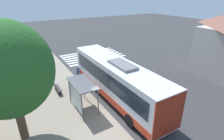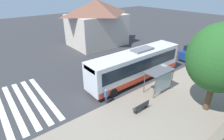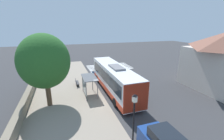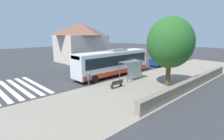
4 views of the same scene
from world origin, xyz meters
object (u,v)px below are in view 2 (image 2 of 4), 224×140
Objects in this scene: street_lamp_near at (202,46)px; bench at (141,106)px; pedestrian at (106,95)px; bus_shelter at (161,75)px; parked_car_behind_bus at (191,53)px; bus at (136,65)px; shade_tree at (220,58)px.

bench is at bearing 98.33° from street_lamp_near.
street_lamp_near is (-0.78, -15.70, 1.79)m from pedestrian.
bus_shelter is 2.01× the size of pedestrian.
bus is at bearing 86.88° from parked_car_behind_bus.
bus is at bearing -40.14° from bench.
bus is 11.18m from parked_car_behind_bus.
bus is at bearing 7.84° from shade_tree.
shade_tree is (-6.29, -6.57, 4.01)m from pedestrian.
parked_car_behind_bus is at bearing -86.57° from pedestrian.
bench is 14.28m from street_lamp_near.
shade_tree is 13.00m from parked_car_behind_bus.
parked_car_behind_bus is at bearing -93.12° from bus.
bench is (-4.43, 3.73, -1.43)m from bus.
bus reaches higher than bench.
shade_tree is at bearing 125.95° from parked_car_behind_bus.
bench is 0.44× the size of parked_car_behind_bus.
street_lamp_near is 2.60m from parked_car_behind_bus.
street_lamp_near is at bearing -81.67° from bench.
parked_car_behind_bus is (1.00, -16.62, 0.12)m from pedestrian.
parked_car_behind_bus is (7.28, -10.04, -3.89)m from shade_tree.
shade_tree is (-4.50, -1.01, 2.92)m from bus_shelter.
parked_car_behind_bus is (-0.61, -11.13, -0.87)m from bus.
bus_shelter reaches higher than parked_car_behind_bus.
pedestrian is 0.20× the size of shade_tree.
bus_shelter is at bearing -178.73° from bus.
bus_shelter reaches higher than bench.
bus is 3.39m from bus_shelter.
pedestrian is 0.40× the size of parked_car_behind_bus.
bus_shelter is 4.23m from bench.
bench is 7.42m from shade_tree.
street_lamp_near reaches higher than bus.
bus is at bearing 1.27° from bus_shelter.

